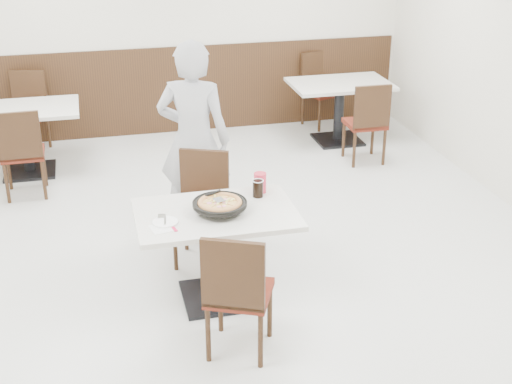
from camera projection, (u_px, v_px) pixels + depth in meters
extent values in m
plane|color=#B2B3AE|center=(227.00, 260.00, 6.17)|extent=(7.00, 7.00, 0.00)
cube|color=beige|center=(168.00, 22.00, 8.70)|extent=(6.00, 0.04, 2.80)
cube|color=black|center=(172.00, 90.00, 9.03)|extent=(5.90, 0.03, 1.10)
cylinder|color=black|center=(218.00, 209.00, 5.31)|extent=(0.13, 0.13, 0.04)
cylinder|color=black|center=(220.00, 207.00, 5.29)|extent=(0.36, 0.36, 0.01)
cylinder|color=#DC934D|center=(220.00, 205.00, 5.28)|extent=(0.35, 0.35, 0.02)
cube|color=white|center=(219.00, 200.00, 5.29)|extent=(0.09, 0.10, 0.00)
cube|color=white|center=(162.00, 228.00, 5.06)|extent=(0.19, 0.19, 0.00)
cylinder|color=white|center=(165.00, 222.00, 5.13)|extent=(0.20, 0.20, 0.01)
cube|color=white|center=(165.00, 220.00, 5.14)|extent=(0.03, 0.14, 0.00)
cylinder|color=black|center=(258.00, 189.00, 5.54)|extent=(0.09, 0.09, 0.13)
cylinder|color=red|center=(260.00, 183.00, 5.61)|extent=(0.11, 0.11, 0.16)
imported|color=#B6B6BB|center=(194.00, 140.00, 6.32)|extent=(0.77, 0.64, 1.80)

